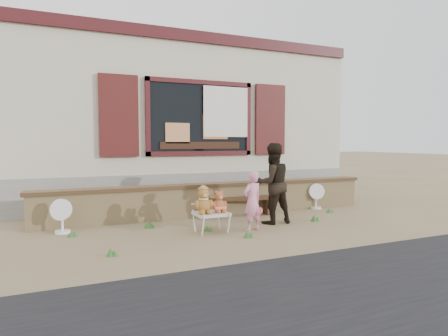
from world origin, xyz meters
name	(u,v)px	position (x,y,z in m)	size (l,w,h in m)	color
ground	(237,225)	(0.00, 0.00, 0.00)	(80.00, 80.00, 0.00)	brown
shopfront	(171,125)	(0.00, 4.49, 2.00)	(8.04, 5.13, 4.00)	#BEB79A
brick_wall	(216,199)	(0.00, 1.00, 0.34)	(7.10, 0.36, 0.67)	tan
bench	(238,202)	(0.38, 0.79, 0.28)	(1.51, 0.56, 0.38)	#372113
folding_chair	(211,214)	(-0.63, -0.34, 0.30)	(0.55, 0.49, 0.33)	beige
teddy_bear_left	(203,200)	(-0.77, -0.34, 0.55)	(0.33, 0.28, 0.45)	brown
teddy_bear_right	(219,201)	(-0.49, -0.33, 0.52)	(0.27, 0.24, 0.37)	brown
child	(252,201)	(0.05, -0.51, 0.51)	(0.37, 0.24, 1.02)	pink
adult	(272,183)	(0.66, -0.12, 0.74)	(0.72, 0.56, 1.49)	black
fan_left	(62,216)	(-2.92, 0.57, 0.29)	(0.37, 0.25, 0.58)	white
fan_right	(316,196)	(2.34, 0.80, 0.29)	(0.37, 0.24, 0.58)	silver
grass_tufts	(213,226)	(-0.53, -0.15, 0.06)	(5.25, 1.57, 0.13)	#326127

